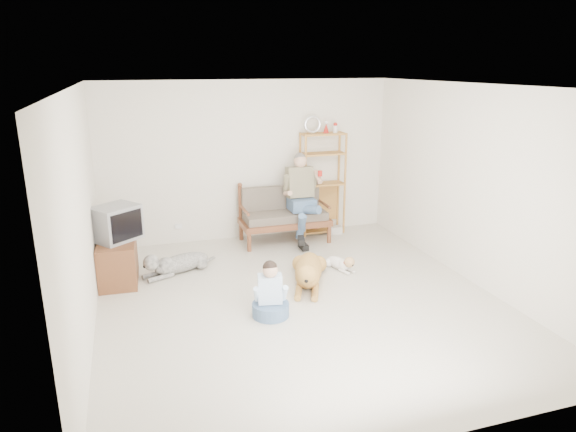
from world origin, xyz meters
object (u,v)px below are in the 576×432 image
object	(u,v)px
etagere	(322,183)
tv_stand	(118,261)
golden_retriever	(308,271)
loveseat	(284,213)

from	to	relation	value
etagere	tv_stand	distance (m)	3.75
etagere	golden_retriever	xyz separation A→B (m)	(-1.00, -2.07, -0.74)
loveseat	etagere	distance (m)	0.92
etagere	loveseat	bearing A→B (deg)	-165.56
tv_stand	etagere	bearing A→B (deg)	21.47
etagere	tv_stand	size ratio (longest dim) A/B	2.28
tv_stand	golden_retriever	distance (m)	2.67
tv_stand	golden_retriever	size ratio (longest dim) A/B	0.64
tv_stand	golden_retriever	bearing A→B (deg)	-16.74
loveseat	golden_retriever	world-z (taller)	loveseat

